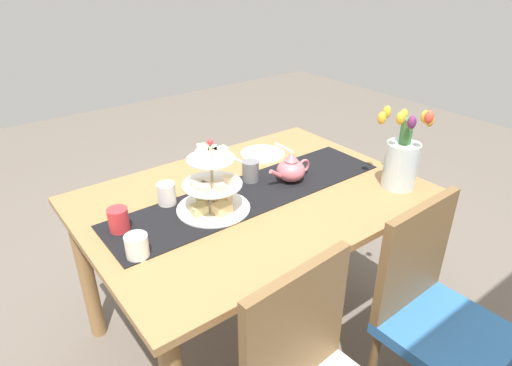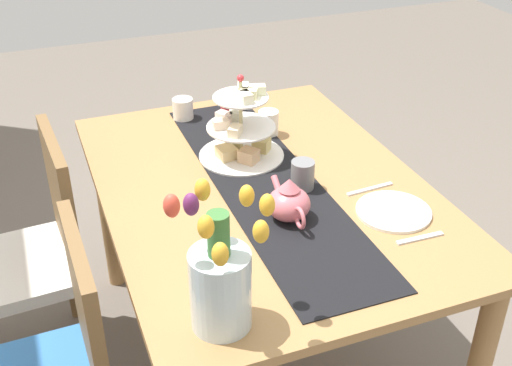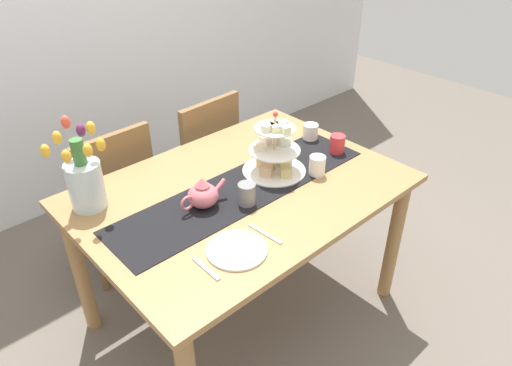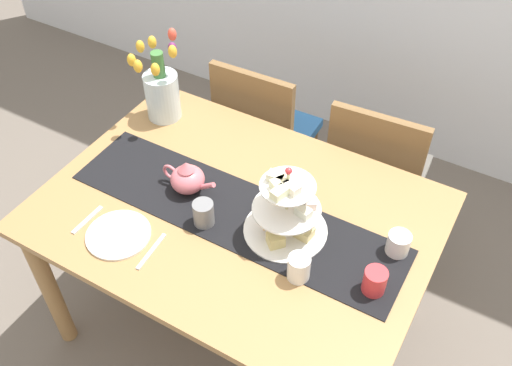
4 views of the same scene
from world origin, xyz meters
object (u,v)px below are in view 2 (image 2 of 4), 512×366
(cream_jug, at_px, (183,109))
(knife_left, at_px, (370,189))
(dining_table, at_px, (262,213))
(mug_orange, at_px, (230,102))
(teapot, at_px, (289,203))
(dinner_plate_left, at_px, (393,211))
(mug_grey, at_px, (303,175))
(mug_white_text, at_px, (268,123))
(tiered_cake_stand, at_px, (241,132))
(fork_left, at_px, (420,238))
(chair_right, at_px, (35,248))
(tulip_vase, at_px, (220,279))

(cream_jug, height_order, knife_left, cream_jug)
(dining_table, xyz_separation_m, mug_orange, (0.57, -0.08, 0.16))
(teapot, height_order, dinner_plate_left, teapot)
(dining_table, bearing_deg, mug_orange, -8.15)
(dinner_plate_left, height_order, mug_grey, mug_grey)
(dining_table, distance_m, mug_white_text, 0.40)
(cream_jug, relative_size, mug_orange, 0.89)
(teapot, bearing_deg, dinner_plate_left, -104.84)
(teapot, relative_size, mug_orange, 2.51)
(tiered_cake_stand, distance_m, knife_left, 0.49)
(cream_jug, bearing_deg, fork_left, -157.56)
(teapot, distance_m, knife_left, 0.32)
(mug_orange, bearing_deg, tiered_cake_stand, 167.24)
(chair_right, relative_size, mug_white_text, 9.58)
(dinner_plate_left, bearing_deg, chair_right, 60.41)
(mug_grey, relative_size, mug_orange, 1.00)
(mug_white_text, bearing_deg, dinner_plate_left, -165.77)
(cream_jug, distance_m, mug_white_text, 0.36)
(dining_table, distance_m, dinner_plate_left, 0.45)
(fork_left, bearing_deg, cream_jug, 22.44)
(tiered_cake_stand, bearing_deg, dining_table, -179.70)
(dining_table, xyz_separation_m, cream_jug, (0.58, 0.11, 0.15))
(fork_left, bearing_deg, teapot, 53.97)
(cream_jug, bearing_deg, dinner_plate_left, -154.30)
(cream_jug, xyz_separation_m, mug_orange, (-0.01, -0.19, 0.01))
(dinner_plate_left, xyz_separation_m, knife_left, (0.14, 0.00, -0.00))
(mug_orange, bearing_deg, dining_table, 171.85)
(mug_white_text, bearing_deg, tiered_cake_stand, 129.67)
(tiered_cake_stand, bearing_deg, fork_left, -154.08)
(knife_left, bearing_deg, chair_right, 66.72)
(mug_grey, bearing_deg, knife_left, -112.81)
(tiered_cake_stand, bearing_deg, chair_right, 82.61)
(teapot, relative_size, fork_left, 1.59)
(dinner_plate_left, height_order, fork_left, dinner_plate_left)
(cream_jug, distance_m, mug_grey, 0.68)
(teapot, bearing_deg, tulip_vase, 137.16)
(mug_grey, bearing_deg, dining_table, 58.39)
(knife_left, bearing_deg, mug_white_text, 18.23)
(mug_grey, xyz_separation_m, mug_orange, (0.64, 0.03, -0.00))
(mug_white_text, bearing_deg, dining_table, 155.18)
(chair_right, distance_m, tulip_vase, 1.04)
(fork_left, height_order, mug_white_text, mug_white_text)
(dining_table, bearing_deg, tiered_cake_stand, 0.30)
(teapot, height_order, cream_jug, teapot)
(teapot, relative_size, knife_left, 1.40)
(teapot, bearing_deg, mug_white_text, -15.67)
(dining_table, height_order, knife_left, knife_left)
(mug_white_text, bearing_deg, tulip_vase, 151.91)
(teapot, relative_size, tulip_vase, 0.63)
(dining_table, bearing_deg, knife_left, -116.10)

